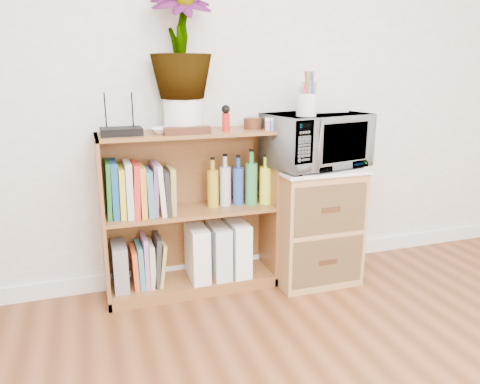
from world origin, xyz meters
name	(u,v)px	position (x,y,z in m)	size (l,w,h in m)	color
skirting_board	(240,264)	(0.00, 2.24, 0.05)	(4.00, 0.02, 0.10)	white
bookshelf	(190,213)	(-0.35, 2.10, 0.47)	(1.00, 0.30, 0.95)	brown
wicker_unit	(312,224)	(0.40, 2.02, 0.35)	(0.50, 0.45, 0.70)	#9E7542
microwave	(316,140)	(0.40, 2.02, 0.88)	(0.57, 0.39, 0.32)	silver
pen_cup	(306,105)	(0.27, 1.90, 1.10)	(0.11, 0.11, 0.12)	silver
small_appliance	(325,97)	(0.50, 2.11, 1.12)	(0.22, 0.19, 0.18)	silver
router	(121,131)	(-0.71, 2.08, 0.97)	(0.21, 0.15, 0.04)	black
white_bowl	(162,131)	(-0.50, 2.07, 0.97)	(0.13, 0.13, 0.03)	silver
plant_pot	(183,115)	(-0.37, 2.12, 1.04)	(0.21, 0.21, 0.18)	white
potted_plant	(181,42)	(-0.37, 2.12, 1.42)	(0.33, 0.33, 0.59)	#306D2B
trinket_box	(187,131)	(-0.37, 2.00, 0.97)	(0.25, 0.06, 0.04)	#381D0F
kokeshi_doll	(226,122)	(-0.14, 2.06, 1.00)	(0.04, 0.04, 0.10)	red
wooden_bowl	(253,123)	(0.04, 2.11, 0.98)	(0.11, 0.11, 0.06)	#3D2210
paint_jars	(273,125)	(0.12, 2.01, 0.98)	(0.11, 0.04, 0.06)	#CA7078
file_box	(120,266)	(-0.77, 2.10, 0.20)	(0.08, 0.21, 0.27)	gray
magazine_holder_left	(197,252)	(-0.32, 2.09, 0.23)	(0.10, 0.26, 0.33)	white
magazine_holder_mid	(219,250)	(-0.18, 2.09, 0.23)	(0.10, 0.25, 0.32)	silver
magazine_holder_right	(237,247)	(-0.07, 2.09, 0.23)	(0.10, 0.26, 0.33)	white
cookbooks	(139,189)	(-0.63, 2.10, 0.64)	(0.37, 0.20, 0.31)	#1A6422
liquor_bottles	(246,180)	(-0.01, 2.10, 0.65)	(0.47, 0.07, 0.32)	gold
lower_books	(148,263)	(-0.61, 2.10, 0.20)	(0.20, 0.19, 0.30)	#D34B25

